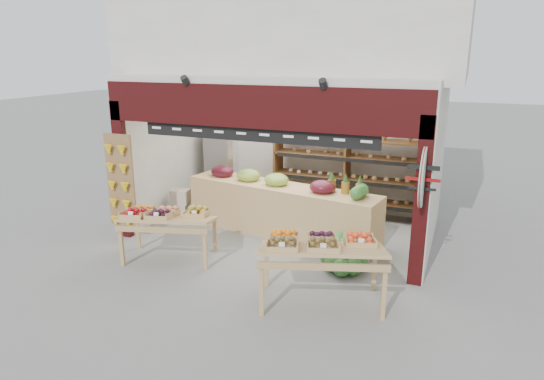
{
  "coord_description": "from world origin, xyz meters",
  "views": [
    {
      "loc": [
        3.26,
        -8.32,
        3.51
      ],
      "look_at": [
        -0.01,
        -0.2,
        1.01
      ],
      "focal_mm": 32.0,
      "sensor_mm": 36.0,
      "label": 1
    }
  ],
  "objects_px": {
    "back_shelving": "(347,160)",
    "cardboard_stack": "(190,208)",
    "display_table_left": "(163,216)",
    "refrigerator": "(223,165)",
    "display_table_right": "(317,245)",
    "mid_counter": "(280,208)",
    "watermelon_pile": "(344,258)"
  },
  "relations": [
    {
      "from": "display_table_right",
      "to": "watermelon_pile",
      "type": "height_order",
      "value": "display_table_right"
    },
    {
      "from": "watermelon_pile",
      "to": "refrigerator",
      "type": "bearing_deg",
      "value": 142.78
    },
    {
      "from": "back_shelving",
      "to": "cardboard_stack",
      "type": "relative_size",
      "value": 3.23
    },
    {
      "from": "back_shelving",
      "to": "display_table_left",
      "type": "height_order",
      "value": "back_shelving"
    },
    {
      "from": "cardboard_stack",
      "to": "display_table_left",
      "type": "height_order",
      "value": "display_table_left"
    },
    {
      "from": "mid_counter",
      "to": "watermelon_pile",
      "type": "xyz_separation_m",
      "value": [
        1.59,
        -1.17,
        -0.33
      ]
    },
    {
      "from": "watermelon_pile",
      "to": "back_shelving",
      "type": "bearing_deg",
      "value": 103.25
    },
    {
      "from": "display_table_right",
      "to": "watermelon_pile",
      "type": "distance_m",
      "value": 1.36
    },
    {
      "from": "refrigerator",
      "to": "mid_counter",
      "type": "relative_size",
      "value": 0.43
    },
    {
      "from": "back_shelving",
      "to": "cardboard_stack",
      "type": "bearing_deg",
      "value": -153.56
    },
    {
      "from": "display_table_left",
      "to": "watermelon_pile",
      "type": "height_order",
      "value": "display_table_left"
    },
    {
      "from": "refrigerator",
      "to": "mid_counter",
      "type": "height_order",
      "value": "refrigerator"
    },
    {
      "from": "refrigerator",
      "to": "back_shelving",
      "type": "bearing_deg",
      "value": -14.25
    },
    {
      "from": "display_table_left",
      "to": "refrigerator",
      "type": "bearing_deg",
      "value": 100.77
    },
    {
      "from": "mid_counter",
      "to": "cardboard_stack",
      "type": "bearing_deg",
      "value": 177.42
    },
    {
      "from": "refrigerator",
      "to": "cardboard_stack",
      "type": "distance_m",
      "value": 1.69
    },
    {
      "from": "back_shelving",
      "to": "display_table_left",
      "type": "relative_size",
      "value": 1.88
    },
    {
      "from": "back_shelving",
      "to": "refrigerator",
      "type": "relative_size",
      "value": 1.87
    },
    {
      "from": "watermelon_pile",
      "to": "display_table_right",
      "type": "bearing_deg",
      "value": -96.2
    },
    {
      "from": "back_shelving",
      "to": "cardboard_stack",
      "type": "height_order",
      "value": "back_shelving"
    },
    {
      "from": "refrigerator",
      "to": "cardboard_stack",
      "type": "height_order",
      "value": "refrigerator"
    },
    {
      "from": "display_table_left",
      "to": "watermelon_pile",
      "type": "xyz_separation_m",
      "value": [
        3.05,
        0.69,
        -0.56
      ]
    },
    {
      "from": "back_shelving",
      "to": "watermelon_pile",
      "type": "bearing_deg",
      "value": -76.75
    },
    {
      "from": "back_shelving",
      "to": "refrigerator",
      "type": "xyz_separation_m",
      "value": [
        -3.07,
        0.04,
        -0.38
      ]
    },
    {
      "from": "refrigerator",
      "to": "watermelon_pile",
      "type": "relative_size",
      "value": 2.19
    },
    {
      "from": "back_shelving",
      "to": "mid_counter",
      "type": "bearing_deg",
      "value": -119.93
    },
    {
      "from": "refrigerator",
      "to": "cardboard_stack",
      "type": "xyz_separation_m",
      "value": [
        0.01,
        -1.56,
        -0.63
      ]
    },
    {
      "from": "mid_counter",
      "to": "display_table_right",
      "type": "distance_m",
      "value": 2.79
    },
    {
      "from": "watermelon_pile",
      "to": "cardboard_stack",
      "type": "bearing_deg",
      "value": 161.19
    },
    {
      "from": "cardboard_stack",
      "to": "mid_counter",
      "type": "height_order",
      "value": "mid_counter"
    },
    {
      "from": "display_table_right",
      "to": "mid_counter",
      "type": "bearing_deg",
      "value": 121.71
    },
    {
      "from": "refrigerator",
      "to": "display_table_right",
      "type": "relative_size",
      "value": 0.88
    }
  ]
}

